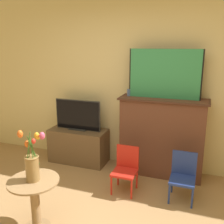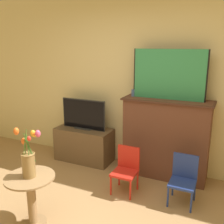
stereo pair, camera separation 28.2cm
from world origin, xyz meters
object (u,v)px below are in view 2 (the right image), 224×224
(painting, at_px, (169,75))
(chair_red, at_px, (126,168))
(vase_tulips, at_px, (29,159))
(chair_blue, at_px, (183,177))
(tv_monitor, at_px, (84,115))

(painting, relative_size, chair_red, 1.68)
(chair_red, relative_size, vase_tulips, 1.09)
(chair_blue, height_order, vase_tulips, vase_tulips)
(tv_monitor, relative_size, chair_red, 1.29)
(painting, distance_m, vase_tulips, 2.13)
(chair_red, height_order, vase_tulips, vase_tulips)
(chair_red, distance_m, vase_tulips, 1.33)
(tv_monitor, xyz_separation_m, chair_blue, (1.75, -0.54, -0.47))
(chair_red, relative_size, chair_blue, 1.00)
(tv_monitor, relative_size, chair_blue, 1.29)
(painting, distance_m, chair_blue, 1.38)
(painting, bearing_deg, tv_monitor, -178.21)
(chair_red, xyz_separation_m, vase_tulips, (-0.67, -1.07, 0.44))
(tv_monitor, height_order, vase_tulips, vase_tulips)
(chair_blue, bearing_deg, painting, 123.39)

